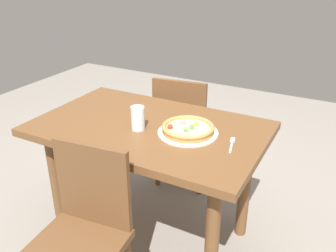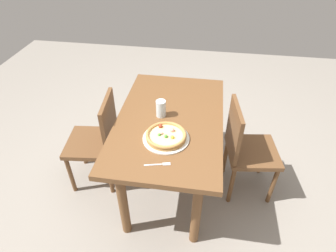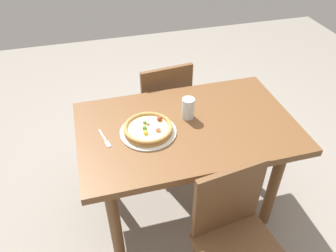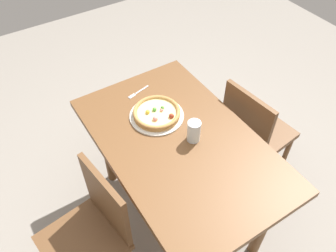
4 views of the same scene
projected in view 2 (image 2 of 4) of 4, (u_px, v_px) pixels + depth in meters
ground_plane at (169, 184)px, 2.59m from camera, size 6.00×6.00×0.00m
dining_table at (170, 130)px, 2.19m from camera, size 1.28×0.79×0.76m
chair_near at (98, 139)px, 2.37m from camera, size 0.44×0.44×0.86m
chair_far at (245, 147)px, 2.29m from camera, size 0.45×0.45×0.86m
plate at (166, 138)px, 1.94m from camera, size 0.32×0.32×0.01m
pizza at (166, 135)px, 1.92m from camera, size 0.28×0.28×0.05m
fork at (160, 164)px, 1.75m from camera, size 0.05×0.16×0.00m
drinking_glass at (161, 108)px, 2.11m from camera, size 0.07×0.07×0.13m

